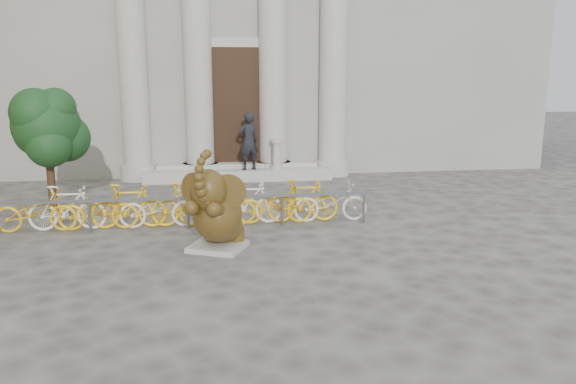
{
  "coord_description": "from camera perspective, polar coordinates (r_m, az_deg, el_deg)",
  "views": [
    {
      "loc": [
        -0.93,
        -8.63,
        3.31
      ],
      "look_at": [
        0.57,
        1.9,
        1.1
      ],
      "focal_mm": 35.0,
      "sensor_mm": 36.0,
      "label": 1
    }
  ],
  "objects": [
    {
      "name": "ground",
      "position": [
        9.29,
        -1.86,
        -9.15
      ],
      "size": [
        80.0,
        80.0,
        0.0
      ],
      "primitive_type": "plane",
      "color": "#474442",
      "rests_on": "ground"
    },
    {
      "name": "entrance_steps",
      "position": [
        18.32,
        -5.09,
        1.86
      ],
      "size": [
        6.0,
        1.2,
        0.36
      ],
      "primitive_type": "cube",
      "color": "#A8A59E",
      "rests_on": "ground"
    },
    {
      "name": "tree",
      "position": [
        14.22,
        -23.22,
        6.01
      ],
      "size": [
        1.76,
        1.6,
        3.05
      ],
      "color": "#332114",
      "rests_on": "ground"
    },
    {
      "name": "classical_building",
      "position": [
        23.73,
        -6.12,
        18.16
      ],
      "size": [
        22.0,
        10.7,
        12.0
      ],
      "color": "gray",
      "rests_on": "ground"
    },
    {
      "name": "bike_rack",
      "position": [
        12.68,
        -10.11,
        -1.24
      ],
      "size": [
        8.33,
        0.53,
        1.0
      ],
      "color": "slate",
      "rests_on": "ground"
    },
    {
      "name": "balustrade_post",
      "position": [
        18.04,
        -1.17,
        3.73
      ],
      "size": [
        0.39,
        0.39,
        0.94
      ],
      "color": "#A8A59E",
      "rests_on": "entrance_steps"
    },
    {
      "name": "pedestrian",
      "position": [
        17.84,
        -4.04,
        5.16
      ],
      "size": [
        0.78,
        0.65,
        1.83
      ],
      "primitive_type": "imported",
      "rotation": [
        0.0,
        0.0,
        3.51
      ],
      "color": "black",
      "rests_on": "entrance_steps"
    },
    {
      "name": "elephant_statue",
      "position": [
        10.84,
        -7.31,
        -2.16
      ],
      "size": [
        1.36,
        1.58,
        1.99
      ],
      "rotation": [
        0.0,
        0.0,
        -0.43
      ],
      "color": "#A8A59E",
      "rests_on": "ground"
    }
  ]
}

